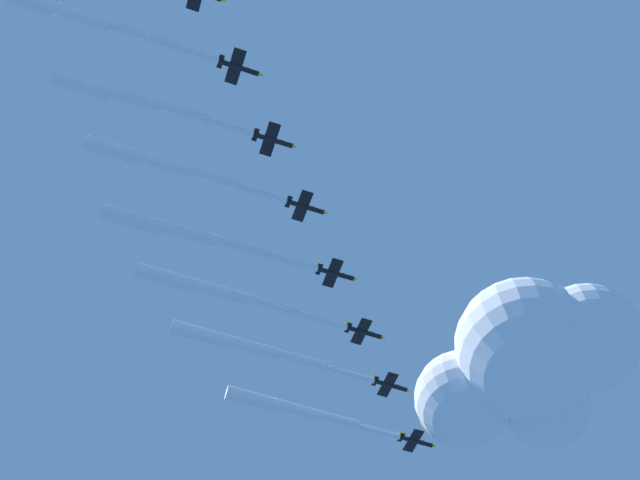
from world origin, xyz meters
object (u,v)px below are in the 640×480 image
at_px(jet_starboard_outer, 80,17).
at_px(jet_starboard_inner, 217,291).
at_px(jet_port_mid, 185,233).
at_px(jet_lead, 294,409).
at_px(jet_port_inner, 249,347).
at_px(jet_starboard_mid, 164,165).
at_px(jet_port_outer, 132,98).

bearing_deg(jet_starboard_outer, jet_starboard_inner, -83.91).
distance_m(jet_port_mid, jet_starboard_outer, 51.28).
xyz_separation_m(jet_lead, jet_port_inner, (1.30, 20.04, 1.58)).
height_order(jet_starboard_inner, jet_starboard_mid, jet_starboard_mid).
distance_m(jet_port_inner, jet_starboard_outer, 84.84).
distance_m(jet_port_outer, jet_starboard_outer, 19.35).
bearing_deg(jet_port_mid, jet_port_inner, -85.42).
bearing_deg(jet_port_outer, jet_starboard_mid, -82.53).
height_order(jet_port_outer, jet_starboard_outer, jet_starboard_outer).
xyz_separation_m(jet_lead, jet_starboard_inner, (-0.02, 37.25, 0.57)).
bearing_deg(jet_starboard_inner, jet_lead, -89.98).
distance_m(jet_starboard_inner, jet_starboard_mid, 32.36).
xyz_separation_m(jet_starboard_mid, jet_port_outer, (-2.09, 15.95, -0.29)).
relative_size(jet_starboard_mid, jet_starboard_outer, 0.97).
relative_size(jet_starboard_inner, jet_starboard_outer, 1.06).
height_order(jet_port_inner, jet_port_mid, jet_port_inner).
relative_size(jet_port_mid, jet_starboard_mid, 1.07).
bearing_deg(jet_port_inner, jet_starboard_outer, 95.75).
bearing_deg(jet_starboard_mid, jet_port_outer, 97.47).
xyz_separation_m(jet_port_inner, jet_starboard_inner, (-1.32, 17.21, -1.01)).
distance_m(jet_starboard_inner, jet_starboard_outer, 67.61).
xyz_separation_m(jet_port_inner, jet_starboard_outer, (-8.49, 84.41, 0.89)).
bearing_deg(jet_port_inner, jet_starboard_inner, 94.38).
bearing_deg(jet_starboard_inner, jet_port_outer, 98.62).
xyz_separation_m(jet_starboard_inner, jet_starboard_mid, (-5.16, 31.90, 1.71)).
bearing_deg(jet_starboard_inner, jet_starboard_outer, 96.09).
bearing_deg(jet_port_outer, jet_lead, -85.12).
xyz_separation_m(jet_port_outer, jet_starboard_outer, (0.08, 19.34, 0.48)).
distance_m(jet_lead, jet_starboard_inner, 37.25).
relative_size(jet_port_outer, jet_starboard_outer, 0.92).
distance_m(jet_port_inner, jet_port_mid, 33.64).
bearing_deg(jet_port_inner, jet_starboard_mid, 97.52).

